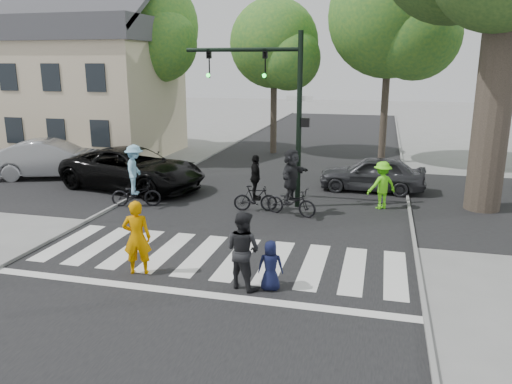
% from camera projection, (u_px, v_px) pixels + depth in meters
% --- Properties ---
extents(ground, '(120.00, 120.00, 0.00)m').
position_uv_depth(ground, '(206.00, 272.00, 12.22)').
color(ground, gray).
rests_on(ground, ground).
extents(road_stem, '(10.00, 70.00, 0.01)m').
position_uv_depth(road_stem, '(256.00, 214.00, 16.91)').
color(road_stem, black).
rests_on(road_stem, ground).
extents(road_cross, '(70.00, 10.00, 0.01)m').
position_uv_depth(road_cross, '(275.00, 192.00, 19.73)').
color(road_cross, black).
rests_on(road_cross, ground).
extents(curb_left, '(0.10, 70.00, 0.10)m').
position_uv_depth(curb_left, '(122.00, 202.00, 18.11)').
color(curb_left, gray).
rests_on(curb_left, ground).
extents(curb_right, '(0.10, 70.00, 0.10)m').
position_uv_depth(curb_right, '(412.00, 224.00, 15.69)').
color(curb_right, gray).
rests_on(curb_right, ground).
extents(crosswalk, '(10.00, 3.85, 0.01)m').
position_uv_depth(crosswalk, '(215.00, 261.00, 12.84)').
color(crosswalk, silver).
rests_on(crosswalk, ground).
extents(traffic_signal, '(4.45, 0.29, 6.00)m').
position_uv_depth(traffic_signal, '(275.00, 95.00, 16.98)').
color(traffic_signal, black).
rests_on(traffic_signal, ground).
extents(bg_tree_0, '(5.46, 5.20, 8.97)m').
position_uv_depth(bg_tree_0, '(74.00, 42.00, 28.98)').
color(bg_tree_0, brown).
rests_on(bg_tree_0, ground).
extents(bg_tree_1, '(6.09, 5.80, 9.80)m').
position_uv_depth(bg_tree_1, '(149.00, 31.00, 27.16)').
color(bg_tree_1, brown).
rests_on(bg_tree_1, ground).
extents(bg_tree_2, '(5.04, 4.80, 8.40)m').
position_uv_depth(bg_tree_2, '(278.00, 47.00, 26.78)').
color(bg_tree_2, brown).
rests_on(bg_tree_2, ground).
extents(bg_tree_3, '(6.30, 6.00, 10.20)m').
position_uv_depth(bg_tree_3, '(397.00, 20.00, 23.78)').
color(bg_tree_3, brown).
rests_on(bg_tree_3, ground).
extents(house, '(8.40, 8.10, 8.82)m').
position_uv_depth(house, '(93.00, 85.00, 27.13)').
color(house, beige).
rests_on(house, ground).
extents(pedestrian_woman, '(0.77, 0.61, 1.83)m').
position_uv_depth(pedestrian_woman, '(137.00, 238.00, 11.91)').
color(pedestrian_woman, orange).
rests_on(pedestrian_woman, ground).
extents(pedestrian_child, '(0.62, 0.46, 1.16)m').
position_uv_depth(pedestrian_child, '(271.00, 266.00, 11.11)').
color(pedestrian_child, '#111637').
rests_on(pedestrian_child, ground).
extents(pedestrian_adult, '(1.08, 0.97, 1.81)m').
position_uv_depth(pedestrian_adult, '(243.00, 250.00, 11.16)').
color(pedestrian_adult, black).
rests_on(pedestrian_adult, ground).
extents(cyclist_left, '(1.84, 1.27, 2.21)m').
position_uv_depth(cyclist_left, '(135.00, 180.00, 17.58)').
color(cyclist_left, black).
rests_on(cyclist_left, ground).
extents(cyclist_mid, '(1.56, 0.97, 1.96)m').
position_uv_depth(cyclist_mid, '(255.00, 188.00, 17.06)').
color(cyclist_mid, black).
rests_on(cyclist_mid, ground).
extents(cyclist_right, '(1.88, 1.74, 2.26)m').
position_uv_depth(cyclist_right, '(291.00, 186.00, 16.51)').
color(cyclist_right, black).
rests_on(cyclist_right, ground).
extents(car_suv, '(6.45, 4.01, 1.66)m').
position_uv_depth(car_suv, '(133.00, 169.00, 20.07)').
color(car_suv, black).
rests_on(car_suv, ground).
extents(car_silver, '(5.40, 3.40, 1.68)m').
position_uv_depth(car_silver, '(53.00, 159.00, 22.10)').
color(car_silver, '#95969A').
rests_on(car_silver, ground).
extents(car_grey, '(4.17, 1.77, 1.40)m').
position_uv_depth(car_grey, '(372.00, 174.00, 19.82)').
color(car_grey, '#323236').
rests_on(car_grey, ground).
extents(bystander_hivis, '(1.25, 1.11, 1.68)m').
position_uv_depth(bystander_hivis, '(382.00, 185.00, 17.34)').
color(bystander_hivis, '#6CFF1B').
rests_on(bystander_hivis, ground).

